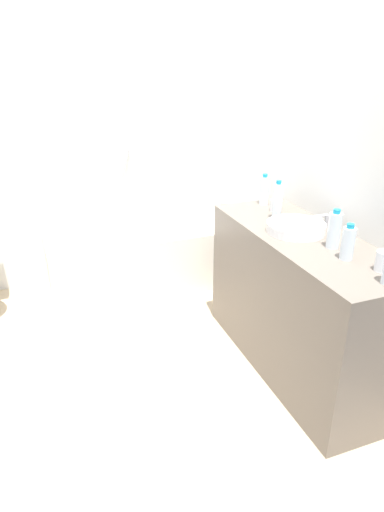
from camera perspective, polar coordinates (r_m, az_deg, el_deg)
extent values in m
plane|color=tan|center=(2.97, -9.50, -13.97)|extent=(3.78, 3.78, 0.00)
cube|color=silver|center=(3.82, -15.42, 14.67)|extent=(3.07, 0.10, 2.49)
cube|color=silver|center=(2.97, 16.45, 12.04)|extent=(0.10, 3.18, 2.49)
cube|color=white|center=(3.82, -6.23, -0.17)|extent=(1.56, 0.65, 0.51)
cube|color=white|center=(3.74, -6.37, 2.82)|extent=(1.28, 0.46, 0.09)
cylinder|color=#B2B2B7|center=(3.90, 2.29, 5.08)|extent=(0.09, 0.03, 0.03)
cylinder|color=#B2B2B7|center=(3.87, -9.03, 10.03)|extent=(0.19, 0.03, 0.50)
cylinder|color=#B2B2B7|center=(3.83, -14.05, 8.58)|extent=(0.27, 0.03, 0.03)
cube|color=#6B6056|center=(2.81, 13.51, -5.94)|extent=(0.52, 1.43, 0.88)
cylinder|color=white|center=(2.66, 13.13, 3.57)|extent=(0.34, 0.34, 0.05)
cylinder|color=#A9A9AE|center=(2.78, 16.79, 4.26)|extent=(0.02, 0.02, 0.08)
cylinder|color=#A9A9AE|center=(2.73, 16.07, 4.92)|extent=(0.10, 0.02, 0.02)
cylinder|color=#A9A9AE|center=(2.74, 17.47, 3.44)|extent=(0.03, 0.03, 0.04)
cylinder|color=#A9A9AE|center=(2.83, 16.02, 4.26)|extent=(0.03, 0.03, 0.04)
cylinder|color=silver|center=(3.12, 9.19, 8.21)|extent=(0.06, 0.06, 0.19)
cylinder|color=teal|center=(3.09, 9.32, 10.10)|extent=(0.03, 0.03, 0.02)
cylinder|color=silver|center=(2.83, 10.84, 6.83)|extent=(0.06, 0.06, 0.22)
cylinder|color=teal|center=(2.80, 11.03, 9.22)|extent=(0.03, 0.03, 0.02)
cylinder|color=silver|center=(2.47, 17.70, 3.10)|extent=(0.07, 0.07, 0.19)
cylinder|color=teal|center=(2.43, 18.01, 5.44)|extent=(0.04, 0.04, 0.02)
cylinder|color=silver|center=(2.35, 19.28, 1.49)|extent=(0.07, 0.07, 0.17)
cylinder|color=teal|center=(2.32, 19.59, 3.63)|extent=(0.04, 0.04, 0.02)
cylinder|color=white|center=(2.29, 23.20, -0.63)|extent=(0.07, 0.07, 0.10)
cylinder|color=white|center=(3.01, 10.69, 6.38)|extent=(0.08, 0.08, 0.08)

